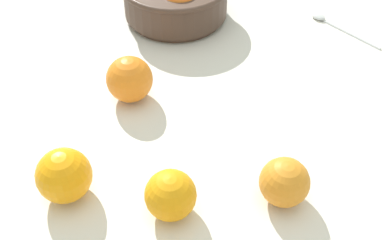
{
  "coord_description": "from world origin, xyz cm",
  "views": [
    {
      "loc": [
        -0.74,
        -50.15,
        55.12
      ],
      "look_at": [
        -2.31,
        1.67,
        5.46
      ],
      "focal_mm": 43.69,
      "sensor_mm": 36.0,
      "label": 1
    }
  ],
  "objects_px": {
    "loose_orange_0": "(284,182)",
    "loose_orange_1": "(129,79)",
    "spoon": "(334,25)",
    "loose_orange_2": "(64,175)",
    "loose_orange_3": "(171,195)"
  },
  "relations": [
    {
      "from": "loose_orange_0",
      "to": "loose_orange_1",
      "type": "bearing_deg",
      "value": 138.59
    },
    {
      "from": "loose_orange_0",
      "to": "spoon",
      "type": "height_order",
      "value": "loose_orange_0"
    },
    {
      "from": "loose_orange_0",
      "to": "loose_orange_2",
      "type": "bearing_deg",
      "value": -179.88
    },
    {
      "from": "spoon",
      "to": "loose_orange_2",
      "type": "bearing_deg",
      "value": -135.73
    },
    {
      "from": "loose_orange_1",
      "to": "loose_orange_3",
      "type": "distance_m",
      "value": 0.26
    },
    {
      "from": "loose_orange_1",
      "to": "loose_orange_2",
      "type": "bearing_deg",
      "value": -106.7
    },
    {
      "from": "loose_orange_0",
      "to": "loose_orange_1",
      "type": "height_order",
      "value": "loose_orange_1"
    },
    {
      "from": "loose_orange_0",
      "to": "loose_orange_2",
      "type": "height_order",
      "value": "loose_orange_2"
    },
    {
      "from": "loose_orange_1",
      "to": "spoon",
      "type": "height_order",
      "value": "loose_orange_1"
    },
    {
      "from": "loose_orange_0",
      "to": "spoon",
      "type": "relative_size",
      "value": 0.52
    },
    {
      "from": "loose_orange_0",
      "to": "spoon",
      "type": "xyz_separation_m",
      "value": [
        0.16,
        0.46,
        -0.03
      ]
    },
    {
      "from": "loose_orange_3",
      "to": "spoon",
      "type": "xyz_separation_m",
      "value": [
        0.32,
        0.49,
        -0.03
      ]
    },
    {
      "from": "loose_orange_2",
      "to": "loose_orange_3",
      "type": "bearing_deg",
      "value": -10.0
    },
    {
      "from": "loose_orange_1",
      "to": "spoon",
      "type": "bearing_deg",
      "value": 30.93
    },
    {
      "from": "loose_orange_3",
      "to": "spoon",
      "type": "bearing_deg",
      "value": 56.64
    }
  ]
}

